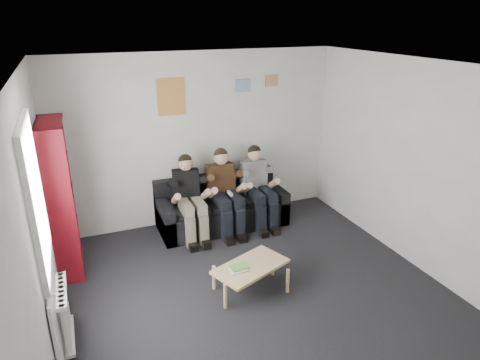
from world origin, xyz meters
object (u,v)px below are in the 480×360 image
object	(u,v)px
person_left	(190,199)
person_right	(258,188)
sofa	(221,209)
bookshelf	(61,198)
coffee_table	(251,268)
person_middle	(225,192)

from	to	relation	value
person_left	person_right	xyz separation A→B (m)	(1.12, -0.00, 0.00)
sofa	bookshelf	world-z (taller)	bookshelf
sofa	coffee_table	bearing A→B (deg)	-98.69
coffee_table	person_middle	distance (m)	1.68
person_left	coffee_table	bearing A→B (deg)	-70.85
sofa	person_right	world-z (taller)	person_right
bookshelf	person_left	distance (m)	1.79
sofa	person_left	size ratio (longest dim) A/B	1.59
person_left	person_middle	world-z (taller)	person_middle
coffee_table	person_right	size ratio (longest dim) A/B	0.70
bookshelf	person_right	xyz separation A→B (m)	(2.86, 0.20, -0.37)
coffee_table	person_middle	xyz separation A→B (m)	(0.28, 1.62, 0.32)
person_left	bookshelf	bearing A→B (deg)	-164.12
person_left	person_right	bearing A→B (deg)	9.22
coffee_table	person_left	xyz separation A→B (m)	(-0.28, 1.63, 0.31)
coffee_table	person_middle	size ratio (longest dim) A/B	0.69
bookshelf	person_left	xyz separation A→B (m)	(1.74, 0.20, -0.38)
bookshelf	person_middle	size ratio (longest dim) A/B	1.54
person_middle	person_right	distance (m)	0.56
coffee_table	bookshelf	bearing A→B (deg)	144.84
person_middle	person_left	bearing A→B (deg)	179.24
sofa	coffee_table	distance (m)	1.84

